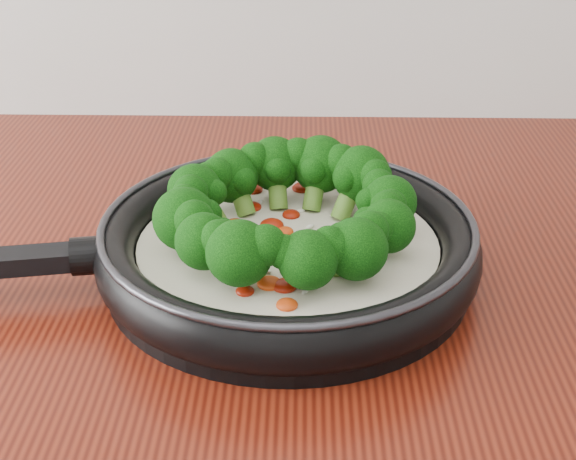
{
  "coord_description": "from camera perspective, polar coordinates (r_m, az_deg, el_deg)",
  "views": [
    {
      "loc": [
        0.08,
        0.36,
        1.3
      ],
      "look_at": [
        0.07,
        1.04,
        0.95
      ],
      "focal_mm": 50.27,
      "sensor_mm": 36.0,
      "label": 1
    }
  ],
  "objects": [
    {
      "name": "skillet",
      "position": [
        0.76,
        -0.27,
        -0.53
      ],
      "size": [
        0.59,
        0.42,
        0.11
      ],
      "color": "black",
      "rests_on": "counter"
    }
  ]
}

